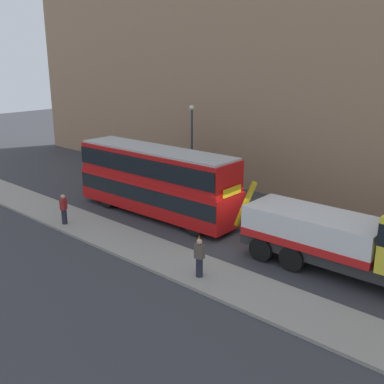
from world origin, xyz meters
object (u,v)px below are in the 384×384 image
at_px(recovery_tow_truck, 352,239).
at_px(street_lamp, 192,138).
at_px(traffic_cone_near_bus, 199,242).
at_px(pedestrian_onlooker, 64,210).
at_px(double_decker_bus, 156,179).
at_px(pedestrian_bystander, 199,258).

relative_size(recovery_tow_truck, street_lamp, 1.74).
bearing_deg(traffic_cone_near_bus, pedestrian_onlooker, -160.29).
distance_m(traffic_cone_near_bus, street_lamp, 12.07).
relative_size(recovery_tow_truck, traffic_cone_near_bus, 14.13).
bearing_deg(recovery_tow_truck, traffic_cone_near_bus, -164.56).
bearing_deg(recovery_tow_truck, street_lamp, 155.51).
bearing_deg(traffic_cone_near_bus, recovery_tow_truck, 16.87).
height_order(double_decker_bus, pedestrian_bystander, double_decker_bus).
xyz_separation_m(recovery_tow_truck, double_decker_bus, (-12.04, -0.01, 0.47)).
bearing_deg(traffic_cone_near_bus, double_decker_bus, 158.36).
bearing_deg(pedestrian_onlooker, double_decker_bus, 34.26).
bearing_deg(street_lamp, double_decker_bus, -65.72).
relative_size(double_decker_bus, pedestrian_onlooker, 6.49).
xyz_separation_m(double_decker_bus, traffic_cone_near_bus, (5.20, -2.06, -1.89)).
distance_m(double_decker_bus, pedestrian_bystander, 8.77).
relative_size(pedestrian_onlooker, pedestrian_bystander, 1.00).
height_order(double_decker_bus, traffic_cone_near_bus, double_decker_bus).
xyz_separation_m(pedestrian_onlooker, traffic_cone_near_bus, (7.63, 2.73, -0.64)).
bearing_deg(pedestrian_bystander, double_decker_bus, 44.62).
relative_size(recovery_tow_truck, double_decker_bus, 0.92).
bearing_deg(street_lamp, recovery_tow_truck, -23.06).
bearing_deg(pedestrian_onlooker, traffic_cone_near_bus, -9.13).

